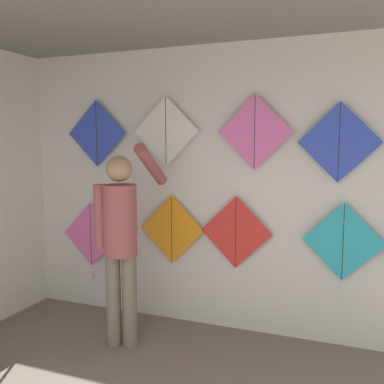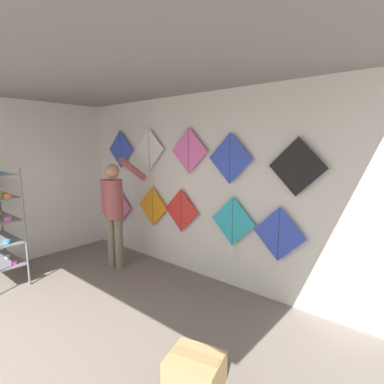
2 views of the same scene
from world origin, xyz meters
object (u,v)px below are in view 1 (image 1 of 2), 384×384
(shopkeeper, at_px, (121,233))
(kite_0, at_px, (91,237))
(kite_2, at_px, (236,232))
(kite_7, at_px, (255,132))
(kite_1, at_px, (172,229))
(kite_5, at_px, (97,133))
(kite_8, at_px, (339,142))
(kite_6, at_px, (166,131))
(kite_3, at_px, (343,245))

(shopkeeper, distance_m, kite_0, 1.03)
(kite_2, distance_m, kite_7, 0.97)
(kite_1, bearing_deg, kite_5, 180.00)
(kite_8, bearing_deg, kite_6, 180.00)
(kite_1, bearing_deg, kite_7, 0.00)
(kite_7, bearing_deg, kite_5, 180.00)
(kite_6, relative_size, kite_7, 1.00)
(shopkeeper, relative_size, kite_2, 2.63)
(kite_6, distance_m, kite_7, 0.90)
(kite_1, relative_size, kite_7, 1.00)
(kite_2, distance_m, kite_5, 1.82)
(kite_0, distance_m, kite_8, 2.78)
(shopkeeper, relative_size, kite_0, 2.03)
(kite_2, height_order, kite_5, kite_5)
(kite_2, xyz_separation_m, kite_7, (0.17, 0.00, 0.96))
(shopkeeper, height_order, kite_5, kite_5)
(shopkeeper, bearing_deg, kite_8, 4.03)
(kite_5, distance_m, kite_7, 1.72)
(shopkeeper, xyz_separation_m, kite_0, (-0.77, 0.64, -0.23))
(kite_5, bearing_deg, shopkeeper, -44.32)
(shopkeeper, height_order, kite_3, shopkeeper)
(kite_3, distance_m, kite_8, 0.91)
(kite_5, xyz_separation_m, kite_6, (0.82, 0.00, 0.01))
(kite_5, relative_size, kite_6, 1.00)
(shopkeeper, distance_m, kite_2, 1.10)
(kite_1, relative_size, kite_6, 1.00)
(kite_0, height_order, kite_6, kite_6)
(kite_2, relative_size, kite_3, 0.77)
(kite_1, bearing_deg, kite_6, 180.00)
(kite_2, bearing_deg, kite_6, 180.00)
(kite_0, bearing_deg, kite_6, 0.04)
(kite_8, bearing_deg, kite_3, -0.55)
(kite_0, relative_size, kite_5, 1.29)
(kite_3, height_order, kite_7, kite_7)
(kite_3, bearing_deg, shopkeeper, -161.00)
(kite_8, bearing_deg, kite_1, 180.00)
(shopkeeper, relative_size, kite_6, 2.63)
(shopkeeper, height_order, kite_2, shopkeeper)
(kite_2, relative_size, kite_8, 1.00)
(shopkeeper, xyz_separation_m, kite_6, (0.16, 0.65, 0.92))
(kite_0, distance_m, kite_5, 1.15)
(kite_3, height_order, kite_5, kite_5)
(kite_2, height_order, kite_6, kite_6)
(kite_0, height_order, kite_3, kite_3)
(kite_3, height_order, kite_8, kite_8)
(kite_3, relative_size, kite_6, 1.29)
(kite_1, relative_size, kite_3, 0.77)
(kite_0, distance_m, kite_2, 1.67)
(kite_0, xyz_separation_m, kite_6, (0.92, 0.00, 1.16))
(kite_0, xyz_separation_m, kite_5, (0.11, 0.00, 1.14))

